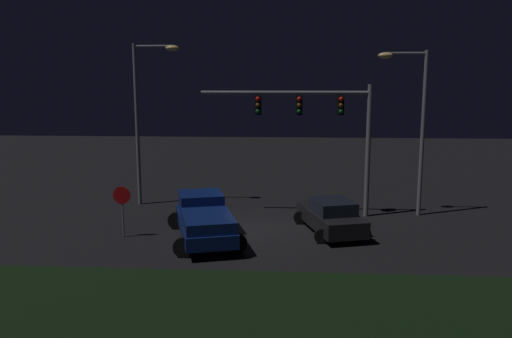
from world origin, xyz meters
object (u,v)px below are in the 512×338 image
at_px(pickup_truck, 204,216).
at_px(traffic_signal_gantry, 319,118).
at_px(street_lamp_right, 414,113).
at_px(street_lamp_left, 145,106).
at_px(car_sedan, 331,216).
at_px(stop_sign, 122,202).

bearing_deg(pickup_truck, traffic_signal_gantry, -65.67).
bearing_deg(pickup_truck, street_lamp_right, -80.31).
xyz_separation_m(pickup_truck, street_lamp_left, (-4.09, 6.09, 4.37)).
xyz_separation_m(traffic_signal_gantry, street_lamp_right, (4.66, 0.41, 0.20)).
relative_size(pickup_truck, street_lamp_left, 0.67).
bearing_deg(street_lamp_left, car_sedan, -26.44).
distance_m(pickup_truck, street_lamp_left, 8.54).
bearing_deg(traffic_signal_gantry, pickup_truck, -139.48).
bearing_deg(pickup_truck, stop_sign, 72.85).
bearing_deg(street_lamp_left, traffic_signal_gantry, -11.31).
bearing_deg(stop_sign, traffic_signal_gantry, 26.35).
distance_m(street_lamp_right, stop_sign, 14.39).
bearing_deg(street_lamp_left, street_lamp_right, -5.85).
relative_size(car_sedan, street_lamp_left, 0.55).
xyz_separation_m(traffic_signal_gantry, stop_sign, (-8.51, -4.21, -3.34)).
bearing_deg(traffic_signal_gantry, stop_sign, -153.65).
distance_m(car_sedan, street_lamp_left, 11.62).
height_order(traffic_signal_gantry, stop_sign, traffic_signal_gantry).
relative_size(car_sedan, stop_sign, 2.12).
relative_size(traffic_signal_gantry, stop_sign, 3.73).
bearing_deg(car_sedan, street_lamp_left, 47.71).
relative_size(pickup_truck, street_lamp_right, 0.71).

